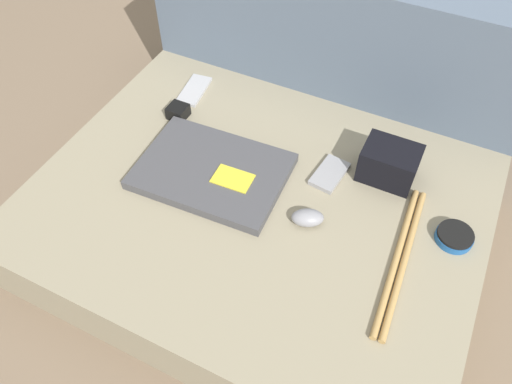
% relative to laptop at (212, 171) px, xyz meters
% --- Properties ---
extents(ground_plane, '(8.00, 8.00, 0.00)m').
position_rel_laptop_xyz_m(ground_plane, '(0.12, -0.02, -0.17)').
color(ground_plane, '#7A6651').
extents(couch_seat, '(1.01, 0.79, 0.16)m').
position_rel_laptop_xyz_m(couch_seat, '(0.12, -0.02, -0.09)').
color(couch_seat, gray).
rests_on(couch_seat, ground_plane).
extents(couch_backrest, '(1.01, 0.20, 0.48)m').
position_rel_laptop_xyz_m(couch_backrest, '(0.12, 0.47, 0.07)').
color(couch_backrest, slate).
rests_on(couch_backrest, ground_plane).
extents(laptop, '(0.35, 0.26, 0.03)m').
position_rel_laptop_xyz_m(laptop, '(0.00, 0.00, 0.00)').
color(laptop, '#47474C').
rests_on(laptop, couch_seat).
extents(computer_mouse, '(0.08, 0.07, 0.03)m').
position_rel_laptop_xyz_m(computer_mouse, '(0.25, -0.03, 0.00)').
color(computer_mouse, gray).
rests_on(computer_mouse, couch_seat).
extents(speaker_puck, '(0.08, 0.08, 0.02)m').
position_rel_laptop_xyz_m(speaker_puck, '(0.55, 0.06, -0.00)').
color(speaker_puck, '#1E569E').
rests_on(speaker_puck, couch_seat).
extents(phone_silver, '(0.07, 0.13, 0.01)m').
position_rel_laptop_xyz_m(phone_silver, '(-0.20, 0.25, -0.01)').
color(phone_silver, '#B7B7BC').
rests_on(phone_silver, couch_seat).
extents(phone_black, '(0.07, 0.11, 0.01)m').
position_rel_laptop_xyz_m(phone_black, '(0.25, 0.12, -0.01)').
color(phone_black, '#99999E').
rests_on(phone_black, couch_seat).
extents(camera_pouch, '(0.13, 0.10, 0.09)m').
position_rel_laptop_xyz_m(camera_pouch, '(0.37, 0.18, 0.03)').
color(camera_pouch, black).
rests_on(camera_pouch, couch_seat).
extents(charger_brick, '(0.05, 0.05, 0.03)m').
position_rel_laptop_xyz_m(charger_brick, '(-0.18, 0.14, 0.00)').
color(charger_brick, black).
rests_on(charger_brick, couch_seat).
extents(drumstick_pair, '(0.05, 0.38, 0.01)m').
position_rel_laptop_xyz_m(drumstick_pair, '(0.46, -0.04, -0.01)').
color(drumstick_pair, tan).
rests_on(drumstick_pair, couch_seat).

